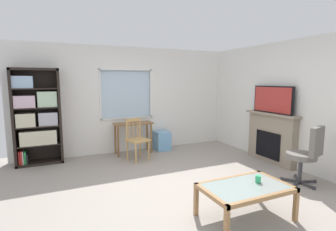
{
  "coord_description": "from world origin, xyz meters",
  "views": [
    {
      "loc": [
        -1.7,
        -3.51,
        1.73
      ],
      "look_at": [
        0.09,
        0.43,
        1.13
      ],
      "focal_mm": 27.53,
      "sensor_mm": 36.0,
      "label": 1
    }
  ],
  "objects_px": {
    "bookshelf": "(36,117)",
    "office_chair": "(307,153)",
    "plastic_drawer_unit": "(162,140)",
    "coffee_table": "(245,190)",
    "desk_under_window": "(133,129)",
    "wooden_chair": "(137,139)",
    "tv": "(273,100)",
    "sippy_cup": "(258,179)",
    "fireplace": "(271,137)"
  },
  "relations": [
    {
      "from": "plastic_drawer_unit",
      "to": "coffee_table",
      "type": "relative_size",
      "value": 0.43
    },
    {
      "from": "plastic_drawer_unit",
      "to": "tv",
      "type": "distance_m",
      "value": 2.75
    },
    {
      "from": "tv",
      "to": "office_chair",
      "type": "distance_m",
      "value": 1.46
    },
    {
      "from": "tv",
      "to": "coffee_table",
      "type": "bearing_deg",
      "value": -142.43
    },
    {
      "from": "desk_under_window",
      "to": "coffee_table",
      "type": "bearing_deg",
      "value": -82.78
    },
    {
      "from": "wooden_chair",
      "to": "office_chair",
      "type": "height_order",
      "value": "office_chair"
    },
    {
      "from": "desk_under_window",
      "to": "wooden_chair",
      "type": "xyz_separation_m",
      "value": [
        -0.08,
        -0.52,
        -0.14
      ]
    },
    {
      "from": "desk_under_window",
      "to": "plastic_drawer_unit",
      "type": "xyz_separation_m",
      "value": [
        0.75,
        0.05,
        -0.36
      ]
    },
    {
      "from": "plastic_drawer_unit",
      "to": "wooden_chair",
      "type": "bearing_deg",
      "value": -145.68
    },
    {
      "from": "tv",
      "to": "coffee_table",
      "type": "xyz_separation_m",
      "value": [
        -2.04,
        -1.57,
        -0.96
      ]
    },
    {
      "from": "wooden_chair",
      "to": "sippy_cup",
      "type": "bearing_deg",
      "value": -75.81
    },
    {
      "from": "plastic_drawer_unit",
      "to": "bookshelf",
      "type": "bearing_deg",
      "value": 178.81
    },
    {
      "from": "wooden_chair",
      "to": "desk_under_window",
      "type": "bearing_deg",
      "value": 81.62
    },
    {
      "from": "coffee_table",
      "to": "fireplace",
      "type": "bearing_deg",
      "value": 37.32
    },
    {
      "from": "bookshelf",
      "to": "office_chair",
      "type": "height_order",
      "value": "bookshelf"
    },
    {
      "from": "coffee_table",
      "to": "desk_under_window",
      "type": "bearing_deg",
      "value": 97.22
    },
    {
      "from": "fireplace",
      "to": "tv",
      "type": "xyz_separation_m",
      "value": [
        -0.02,
        0.0,
        0.8
      ]
    },
    {
      "from": "bookshelf",
      "to": "desk_under_window",
      "type": "relative_size",
      "value": 2.2
    },
    {
      "from": "desk_under_window",
      "to": "office_chair",
      "type": "height_order",
      "value": "office_chair"
    },
    {
      "from": "desk_under_window",
      "to": "wooden_chair",
      "type": "height_order",
      "value": "wooden_chair"
    },
    {
      "from": "bookshelf",
      "to": "wooden_chair",
      "type": "height_order",
      "value": "bookshelf"
    },
    {
      "from": "wooden_chair",
      "to": "office_chair",
      "type": "xyz_separation_m",
      "value": [
        2.13,
        -2.46,
        0.09
      ]
    },
    {
      "from": "bookshelf",
      "to": "plastic_drawer_unit",
      "type": "xyz_separation_m",
      "value": [
        2.77,
        -0.06,
        -0.76
      ]
    },
    {
      "from": "bookshelf",
      "to": "coffee_table",
      "type": "height_order",
      "value": "bookshelf"
    },
    {
      "from": "wooden_chair",
      "to": "office_chair",
      "type": "relative_size",
      "value": 0.9
    },
    {
      "from": "plastic_drawer_unit",
      "to": "tv",
      "type": "xyz_separation_m",
      "value": [
        1.71,
        -1.86,
        1.1
      ]
    },
    {
      "from": "bookshelf",
      "to": "desk_under_window",
      "type": "bearing_deg",
      "value": -3.05
    },
    {
      "from": "fireplace",
      "to": "plastic_drawer_unit",
      "type": "bearing_deg",
      "value": 132.95
    },
    {
      "from": "desk_under_window",
      "to": "sippy_cup",
      "type": "height_order",
      "value": "desk_under_window"
    },
    {
      "from": "tv",
      "to": "office_chair",
      "type": "height_order",
      "value": "tv"
    },
    {
      "from": "fireplace",
      "to": "coffee_table",
      "type": "bearing_deg",
      "value": -142.68
    },
    {
      "from": "coffee_table",
      "to": "sippy_cup",
      "type": "xyz_separation_m",
      "value": [
        0.22,
        0.02,
        0.1
      ]
    },
    {
      "from": "desk_under_window",
      "to": "wooden_chair",
      "type": "relative_size",
      "value": 0.99
    },
    {
      "from": "sippy_cup",
      "to": "bookshelf",
      "type": "bearing_deg",
      "value": 127.49
    },
    {
      "from": "wooden_chair",
      "to": "plastic_drawer_unit",
      "type": "distance_m",
      "value": 1.03
    },
    {
      "from": "plastic_drawer_unit",
      "to": "coffee_table",
      "type": "distance_m",
      "value": 3.44
    },
    {
      "from": "tv",
      "to": "bookshelf",
      "type": "bearing_deg",
      "value": 156.85
    },
    {
      "from": "wooden_chair",
      "to": "fireplace",
      "type": "relative_size",
      "value": 0.71
    },
    {
      "from": "wooden_chair",
      "to": "bookshelf",
      "type": "bearing_deg",
      "value": 162.19
    },
    {
      "from": "fireplace",
      "to": "tv",
      "type": "bearing_deg",
      "value": 180.0
    },
    {
      "from": "office_chair",
      "to": "coffee_table",
      "type": "height_order",
      "value": "office_chair"
    },
    {
      "from": "coffee_table",
      "to": "office_chair",
      "type": "bearing_deg",
      "value": 13.86
    },
    {
      "from": "coffee_table",
      "to": "sippy_cup",
      "type": "distance_m",
      "value": 0.24
    },
    {
      "from": "fireplace",
      "to": "sippy_cup",
      "type": "height_order",
      "value": "fireplace"
    },
    {
      "from": "bookshelf",
      "to": "fireplace",
      "type": "relative_size",
      "value": 1.55
    },
    {
      "from": "plastic_drawer_unit",
      "to": "office_chair",
      "type": "distance_m",
      "value": 3.31
    },
    {
      "from": "desk_under_window",
      "to": "sippy_cup",
      "type": "distance_m",
      "value": 3.42
    },
    {
      "from": "plastic_drawer_unit",
      "to": "coffee_table",
      "type": "xyz_separation_m",
      "value": [
        -0.32,
        -3.42,
        0.14
      ]
    },
    {
      "from": "fireplace",
      "to": "sippy_cup",
      "type": "distance_m",
      "value": 2.41
    },
    {
      "from": "bookshelf",
      "to": "desk_under_window",
      "type": "xyz_separation_m",
      "value": [
        2.02,
        -0.11,
        -0.39
      ]
    }
  ]
}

